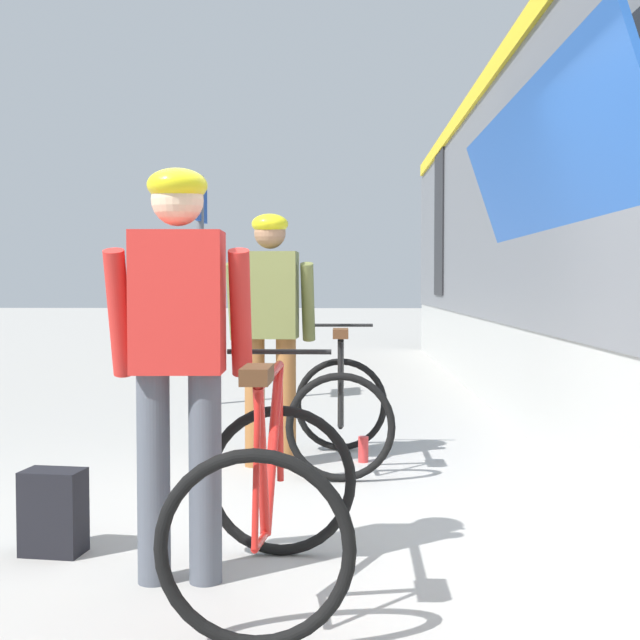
% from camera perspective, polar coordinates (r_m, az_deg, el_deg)
% --- Properties ---
extents(ground_plane, '(80.00, 80.00, 0.00)m').
position_cam_1_polar(ground_plane, '(4.42, 0.08, -14.34)').
color(ground_plane, '#A09E99').
extents(cyclist_near_in_olive, '(0.62, 0.33, 1.76)m').
position_cam_1_polar(cyclist_near_in_olive, '(5.82, -3.41, 0.27)').
color(cyclist_near_in_olive, '#935B2D').
rests_on(cyclist_near_in_olive, ground).
extents(cyclist_far_in_red, '(0.62, 0.32, 1.76)m').
position_cam_1_polar(cyclist_far_in_red, '(3.59, -9.61, -1.12)').
color(cyclist_far_in_red, '#4C515B').
rests_on(cyclist_far_in_red, ground).
extents(bicycle_near_black, '(0.71, 1.08, 0.99)m').
position_cam_1_polar(bicycle_near_black, '(5.91, 1.42, -6.04)').
color(bicycle_near_black, black).
rests_on(bicycle_near_black, ground).
extents(bicycle_far_red, '(0.73, 1.08, 0.99)m').
position_cam_1_polar(bicycle_far_red, '(3.49, -3.47, -12.07)').
color(bicycle_far_red, black).
rests_on(bicycle_far_red, ground).
extents(backpack_on_platform, '(0.30, 0.22, 0.40)m').
position_cam_1_polar(backpack_on_platform, '(4.24, -17.69, -12.35)').
color(backpack_on_platform, black).
rests_on(backpack_on_platform, ground).
extents(water_bottle_near_the_bikes, '(0.07, 0.07, 0.18)m').
position_cam_1_polar(water_bottle_near_the_bikes, '(6.07, 2.97, -8.79)').
color(water_bottle_near_the_bikes, red).
rests_on(water_bottle_near_the_bikes, ground).
extents(platform_sign_post, '(0.08, 0.70, 2.40)m').
position_cam_1_polar(platform_sign_post, '(8.85, -8.16, 4.68)').
color(platform_sign_post, '#595B60').
rests_on(platform_sign_post, ground).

